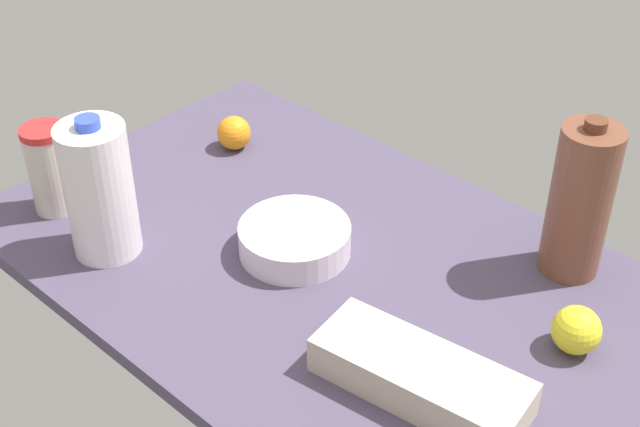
{
  "coord_description": "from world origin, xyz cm",
  "views": [
    {
      "loc": [
        -83.33,
        89.66,
        100.65
      ],
      "look_at": [
        0.0,
        0.0,
        13.0
      ],
      "focal_mm": 50.0,
      "sensor_mm": 36.0,
      "label": 1
    }
  ],
  "objects_px": {
    "egg_carton": "(420,377)",
    "orange_by_jug": "(234,133)",
    "tumbler_cup": "(49,169)",
    "lemon_near_front": "(576,330)",
    "mixing_bowl": "(295,239)",
    "milk_jug": "(99,190)",
    "chocolate_milk_jug": "(580,201)"
  },
  "relations": [
    {
      "from": "egg_carton",
      "to": "orange_by_jug",
      "type": "distance_m",
      "value": 0.76
    },
    {
      "from": "tumbler_cup",
      "to": "lemon_near_front",
      "type": "relative_size",
      "value": 2.27
    },
    {
      "from": "tumbler_cup",
      "to": "orange_by_jug",
      "type": "bearing_deg",
      "value": -102.59
    },
    {
      "from": "mixing_bowl",
      "to": "orange_by_jug",
      "type": "distance_m",
      "value": 0.38
    },
    {
      "from": "orange_by_jug",
      "to": "tumbler_cup",
      "type": "bearing_deg",
      "value": 77.41
    },
    {
      "from": "mixing_bowl",
      "to": "lemon_near_front",
      "type": "height_order",
      "value": "lemon_near_front"
    },
    {
      "from": "mixing_bowl",
      "to": "tumbler_cup",
      "type": "distance_m",
      "value": 0.48
    },
    {
      "from": "mixing_bowl",
      "to": "milk_jug",
      "type": "height_order",
      "value": "milk_jug"
    },
    {
      "from": "egg_carton",
      "to": "lemon_near_front",
      "type": "xyz_separation_m",
      "value": [
        -0.12,
        -0.23,
        0.01
      ]
    },
    {
      "from": "mixing_bowl",
      "to": "egg_carton",
      "type": "distance_m",
      "value": 0.39
    },
    {
      "from": "egg_carton",
      "to": "chocolate_milk_jug",
      "type": "bearing_deg",
      "value": -99.1
    },
    {
      "from": "orange_by_jug",
      "to": "lemon_near_front",
      "type": "distance_m",
      "value": 0.83
    },
    {
      "from": "chocolate_milk_jug",
      "to": "lemon_near_front",
      "type": "height_order",
      "value": "chocolate_milk_jug"
    },
    {
      "from": "milk_jug",
      "to": "orange_by_jug",
      "type": "height_order",
      "value": "milk_jug"
    },
    {
      "from": "mixing_bowl",
      "to": "tumbler_cup",
      "type": "xyz_separation_m",
      "value": [
        0.43,
        0.21,
        0.06
      ]
    },
    {
      "from": "orange_by_jug",
      "to": "lemon_near_front",
      "type": "height_order",
      "value": "lemon_near_front"
    },
    {
      "from": "tumbler_cup",
      "to": "lemon_near_front",
      "type": "xyz_separation_m",
      "value": [
        -0.91,
        -0.33,
        -0.05
      ]
    },
    {
      "from": "egg_carton",
      "to": "lemon_near_front",
      "type": "distance_m",
      "value": 0.26
    },
    {
      "from": "tumbler_cup",
      "to": "orange_by_jug",
      "type": "distance_m",
      "value": 0.39
    },
    {
      "from": "chocolate_milk_jug",
      "to": "tumbler_cup",
      "type": "distance_m",
      "value": 0.95
    },
    {
      "from": "tumbler_cup",
      "to": "orange_by_jug",
      "type": "xyz_separation_m",
      "value": [
        -0.08,
        -0.38,
        -0.05
      ]
    },
    {
      "from": "egg_carton",
      "to": "milk_jug",
      "type": "bearing_deg",
      "value": 1.64
    },
    {
      "from": "milk_jug",
      "to": "tumbler_cup",
      "type": "xyz_separation_m",
      "value": [
        0.18,
        -0.01,
        -0.04
      ]
    },
    {
      "from": "chocolate_milk_jug",
      "to": "milk_jug",
      "type": "bearing_deg",
      "value": 39.13
    },
    {
      "from": "mixing_bowl",
      "to": "milk_jug",
      "type": "relative_size",
      "value": 0.75
    },
    {
      "from": "chocolate_milk_jug",
      "to": "orange_by_jug",
      "type": "distance_m",
      "value": 0.73
    },
    {
      "from": "orange_by_jug",
      "to": "lemon_near_front",
      "type": "relative_size",
      "value": 0.92
    },
    {
      "from": "milk_jug",
      "to": "egg_carton",
      "type": "bearing_deg",
      "value": -170.5
    },
    {
      "from": "mixing_bowl",
      "to": "orange_by_jug",
      "type": "height_order",
      "value": "orange_by_jug"
    },
    {
      "from": "mixing_bowl",
      "to": "egg_carton",
      "type": "xyz_separation_m",
      "value": [
        -0.37,
        0.12,
        0.0
      ]
    },
    {
      "from": "milk_jug",
      "to": "egg_carton",
      "type": "height_order",
      "value": "milk_jug"
    },
    {
      "from": "chocolate_milk_jug",
      "to": "milk_jug",
      "type": "xyz_separation_m",
      "value": [
        0.63,
        0.51,
        -0.01
      ]
    }
  ]
}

